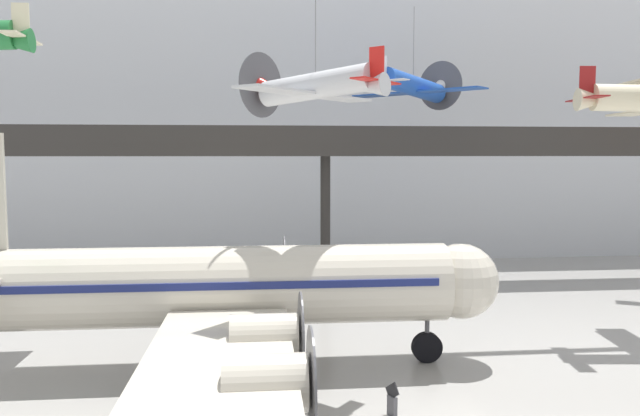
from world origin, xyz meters
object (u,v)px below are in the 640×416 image
suspended_plane_blue_trainer (413,86)px  suspended_plane_silver_racer (316,87)px  info_sign_pedestal (392,403)px  airliner_silver_main (211,287)px

suspended_plane_blue_trainer → suspended_plane_silver_racer: 17.61m
suspended_plane_silver_racer → info_sign_pedestal: bearing=153.6°
suspended_plane_blue_trainer → airliner_silver_main: bearing=-172.3°
airliner_silver_main → suspended_plane_blue_trainer: suspended_plane_blue_trainer is taller
suspended_plane_silver_racer → suspended_plane_blue_trainer: bearing=-75.9°
suspended_plane_blue_trainer → suspended_plane_silver_racer: size_ratio=1.02×
airliner_silver_main → info_sign_pedestal: 8.91m
airliner_silver_main → info_sign_pedestal: airliner_silver_main is taller
airliner_silver_main → suspended_plane_silver_racer: (4.33, -0.18, 8.20)m
suspended_plane_blue_trainer → suspended_plane_silver_racer: suspended_plane_blue_trainer is taller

